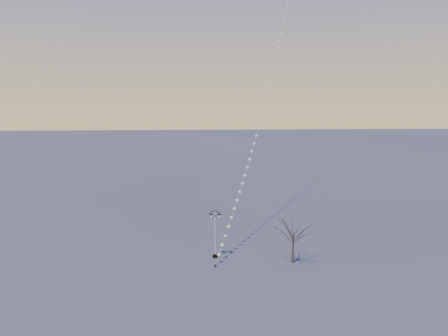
{
  "coord_description": "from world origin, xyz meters",
  "views": [
    {
      "loc": [
        -1.62,
        -32.69,
        13.93
      ],
      "look_at": [
        0.63,
        4.25,
        7.56
      ],
      "focal_mm": 32.58,
      "sensor_mm": 36.0,
      "label": 1
    }
  ],
  "objects": [
    {
      "name": "ground",
      "position": [
        0.0,
        0.0,
        0.0
      ],
      "size": [
        300.0,
        300.0,
        0.0
      ],
      "primitive_type": "plane",
      "color": "#4E4F4F",
      "rests_on": "ground"
    },
    {
      "name": "street_lamp",
      "position": [
        -0.32,
        1.51,
        2.39
      ],
      "size": [
        1.1,
        0.48,
        4.32
      ],
      "rotation": [
        0.0,
        0.0,
        -0.08
      ],
      "color": "black",
      "rests_on": "ground"
    },
    {
      "name": "bare_tree",
      "position": [
        6.27,
        -0.08,
        2.77
      ],
      "size": [
        2.4,
        2.4,
        3.99
      ],
      "rotation": [
        0.0,
        0.0,
        0.31
      ],
      "color": "brown",
      "rests_on": "ground"
    },
    {
      "name": "kite_train",
      "position": [
        5.95,
        14.76,
        15.69
      ],
      "size": [
        13.3,
        31.3,
        31.6
      ],
      "rotation": [
        0.0,
        0.0,
        -0.19
      ],
      "color": "#381D19",
      "rests_on": "ground"
    }
  ]
}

